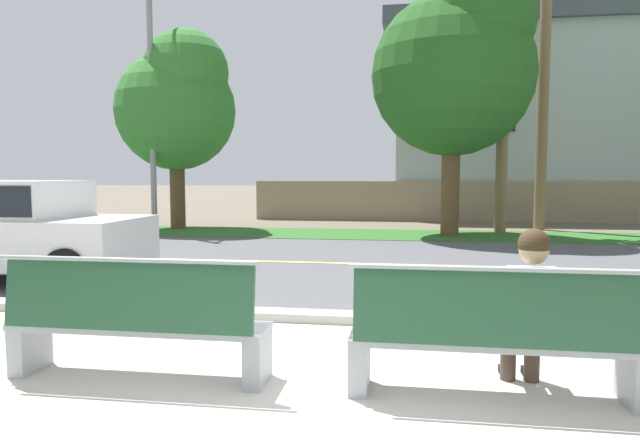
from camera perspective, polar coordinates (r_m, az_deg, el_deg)
ground_plane at (r=11.92m, az=5.14°, el=-2.92°), size 140.00×140.00×0.00m
sidewalk_pavement at (r=4.55m, az=-1.22°, el=-15.99°), size 44.00×3.60×0.01m
curb_edge at (r=6.38m, az=1.86°, el=-9.36°), size 44.00×0.30×0.11m
street_asphalt at (r=10.44m, az=4.62°, el=-4.02°), size 52.00×8.00×0.01m
road_centre_line at (r=10.44m, az=4.62°, el=-3.99°), size 48.00×0.14×0.01m
far_verge_grass at (r=15.56m, az=6.01°, el=-1.04°), size 48.00×2.80×0.02m
bench_left at (r=4.77m, az=-17.99°, el=-9.44°), size 2.08×0.48×1.01m
bench_right at (r=4.32m, az=17.07°, el=-10.91°), size 2.08×0.48×1.01m
seated_person_white at (r=4.48m, az=20.20°, el=-7.67°), size 0.52×0.68×1.25m
car_white_near at (r=10.04m, az=-29.17°, el=-0.11°), size 4.30×1.86×1.54m
streetlamp at (r=17.01m, az=-16.27°, el=13.86°), size 0.24×2.10×7.61m
shade_tree_far_left at (r=17.66m, az=-13.99°, el=11.79°), size 3.52×3.52×5.81m
shade_tree_left at (r=15.69m, az=13.67°, el=15.47°), size 4.22×4.22×6.97m
garden_wall at (r=20.33m, az=11.75°, el=2.25°), size 13.00×0.36×1.40m
house_across_street at (r=24.29m, az=22.98°, el=9.56°), size 13.56×6.91×7.38m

